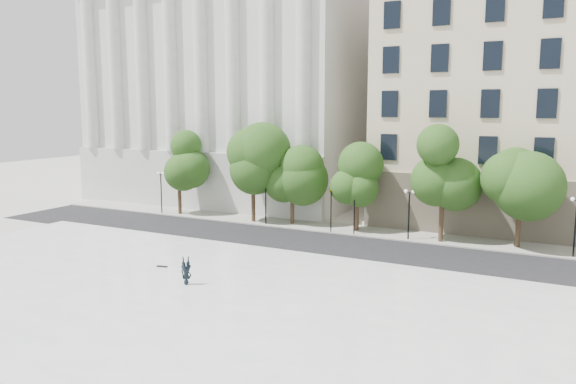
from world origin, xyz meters
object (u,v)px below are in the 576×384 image
Objects in this scene: traffic_light_west at (331,190)px; skateboard at (162,266)px; traffic_light_east at (355,190)px; person_lying at (187,281)px.

traffic_light_west reaches higher than skateboard.
traffic_light_east is 2.65× the size of person_lying.
person_lying is (-1.31, -17.88, -2.94)m from traffic_light_west.
traffic_light_east is at bearing 53.42° from skateboard.
skateboard is (-3.58, 2.15, -0.19)m from person_lying.
traffic_light_west reaches higher than person_lying.
skateboard is at bearing -107.26° from traffic_light_west.
skateboard is at bearing 112.20° from person_lying.
traffic_light_west is at bearing 180.00° from traffic_light_east.
traffic_light_east is 17.50m from skateboard.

